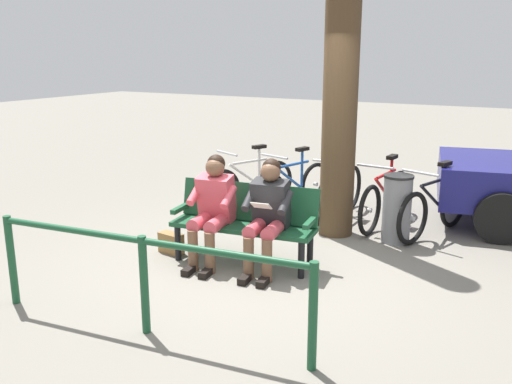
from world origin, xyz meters
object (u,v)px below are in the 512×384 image
Objects in this scene: tree_trunk at (341,77)px; bicycle_black at (385,199)px; bicycle_orange at (340,193)px; bicycle_purple at (293,188)px; person_reading at (268,210)px; bicycle_blue at (434,208)px; bench at (246,217)px; bicycle_silver at (250,184)px; handbag at (171,243)px; litter_bin at (397,209)px; person_companion at (212,205)px.

tree_trunk reaches higher than bicycle_black.
bicycle_orange and bicycle_purple have the same top height.
person_reading reaches higher than bicycle_orange.
bicycle_purple is at bearing -79.90° from person_reading.
bicycle_blue and bicycle_black have the same top height.
tree_trunk is at bearing -118.97° from bench.
bicycle_purple is 0.68m from bicycle_silver.
bicycle_orange is (0.65, -0.03, 0.00)m from bicycle_black.
bicycle_black is at bearing -129.77° from handbag.
bicycle_purple is at bearing -35.30° from tree_trunk.
handbag is (0.89, 0.20, -0.39)m from bench.
handbag is (1.22, 0.09, -0.54)m from person_reading.
bicycle_blue is 1.03× the size of bicycle_silver.
bicycle_purple is at bearing -75.41° from bicycle_blue.
bench is at bearing 47.97° from litter_bin.
bicycle_black is 1.07× the size of bicycle_silver.
litter_bin is 1.15m from bicycle_orange.
person_reading reaches higher than bicycle_black.
bicycle_orange is at bearing -87.09° from bicycle_black.
person_reading is 2.29m from bicycle_purple.
person_reading is 1.85m from litter_bin.
bicycle_black and bicycle_purple have the same top height.
bicycle_black is at bearing -114.58° from person_reading.
tree_trunk is at bearing 3.57° from litter_bin.
bicycle_orange is (-1.22, -2.27, 0.24)m from handbag.
bicycle_purple is (0.36, -2.04, -0.15)m from bench.
tree_trunk reaches higher than litter_bin.
bicycle_orange is at bearing -78.49° from bicycle_blue.
handbag is at bearing -34.53° from bicycle_black.
person_reading is 0.71× the size of bicycle_orange.
bicycle_silver is (0.14, -2.12, 0.24)m from handbag.
bicycle_blue is at bearing -154.66° from tree_trunk.
bicycle_orange is (0.97, -0.62, -0.06)m from litter_bin.
bicycle_black is 1.00× the size of bicycle_orange.
bench is at bearing 51.05° from bicycle_silver.
tree_trunk is 1.74m from litter_bin.
bicycle_purple is at bearing -87.78° from bench.
person_companion is at bearing 18.05° from bicycle_purple.
bench is at bearing -8.19° from bicycle_orange.
bench is 2.54m from bicycle_blue.
tree_trunk is at bearing -125.42° from person_companion.
person_companion reaches higher than handbag.
bicycle_orange is 1.03× the size of bicycle_purple.
handbag is at bearing -8.11° from person_companion.
bicycle_silver is (1.57, -0.52, -1.62)m from tree_trunk.
handbag is at bearing 37.01° from litter_bin.
bicycle_purple is at bearing -19.52° from litter_bin.
bench is 1.37× the size of person_reading.
bicycle_orange and bicycle_silver have the same top height.
bicycle_silver is (1.36, 0.15, 0.00)m from bicycle_orange.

